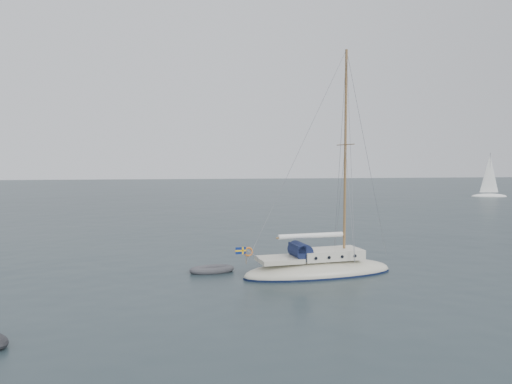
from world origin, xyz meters
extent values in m
plane|color=black|center=(0.00, 0.00, 0.00)|extent=(300.00, 300.00, 0.00)
ellipsoid|color=beige|center=(3.74, -0.76, 0.17)|extent=(9.92, 3.09, 1.65)
cube|color=beige|center=(4.51, -0.76, 1.30)|extent=(3.97, 2.09, 0.61)
cube|color=beige|center=(1.10, -0.76, 1.12)|extent=(2.64, 2.09, 0.28)
cylinder|color=#141C3E|center=(2.48, -0.76, 1.60)|extent=(1.06, 1.82, 1.06)
cube|color=#141C3E|center=(2.26, -0.76, 1.82)|extent=(0.50, 1.82, 0.44)
cylinder|color=brown|center=(5.51, -0.76, 7.60)|extent=(0.17, 0.17, 13.22)
cylinder|color=brown|center=(5.51, -0.76, 8.26)|extent=(0.06, 2.42, 0.06)
cylinder|color=brown|center=(3.19, -0.76, 2.48)|extent=(4.63, 0.11, 0.11)
cylinder|color=white|center=(3.19, -0.76, 2.53)|extent=(4.30, 0.31, 0.31)
cylinder|color=#94939B|center=(-0.66, -0.76, 1.60)|extent=(0.04, 2.42, 0.04)
torus|color=orange|center=(-0.72, -0.10, 1.60)|extent=(0.59, 0.11, 0.59)
cylinder|color=brown|center=(-1.05, -0.76, 1.49)|extent=(0.03, 0.03, 0.99)
cube|color=navy|center=(-1.38, -0.76, 1.82)|extent=(0.66, 0.02, 0.42)
cube|color=yellow|center=(-1.38, -0.76, 1.82)|extent=(0.68, 0.03, 0.10)
cube|color=yellow|center=(-1.26, -0.76, 1.82)|extent=(0.10, 0.03, 0.44)
cylinder|color=black|center=(3.08, 0.29, 1.30)|extent=(0.20, 0.07, 0.20)
cylinder|color=black|center=(3.08, -1.82, 1.30)|extent=(0.20, 0.07, 0.20)
cylinder|color=black|center=(3.96, 0.29, 1.30)|extent=(0.20, 0.07, 0.20)
cylinder|color=black|center=(3.96, -1.82, 1.30)|extent=(0.20, 0.07, 0.20)
cylinder|color=black|center=(4.84, 0.29, 1.30)|extent=(0.20, 0.07, 0.20)
cylinder|color=black|center=(4.84, -1.82, 1.30)|extent=(0.20, 0.07, 0.20)
cylinder|color=black|center=(5.73, 0.29, 1.30)|extent=(0.20, 0.07, 0.20)
cylinder|color=black|center=(5.73, -1.82, 1.30)|extent=(0.20, 0.07, 0.20)
cube|color=#48484C|center=(-2.95, 0.85, 0.13)|extent=(1.82, 0.75, 0.11)
ellipsoid|color=white|center=(53.35, 57.63, 0.06)|extent=(6.78, 2.26, 1.13)
cylinder|color=#94939B|center=(53.35, 57.63, 4.52)|extent=(0.11, 0.11, 7.91)
cone|color=white|center=(53.30, 57.63, 4.52)|extent=(3.62, 3.62, 7.34)
camera|label=1|loc=(-4.54, -31.18, 7.38)|focal=35.00mm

